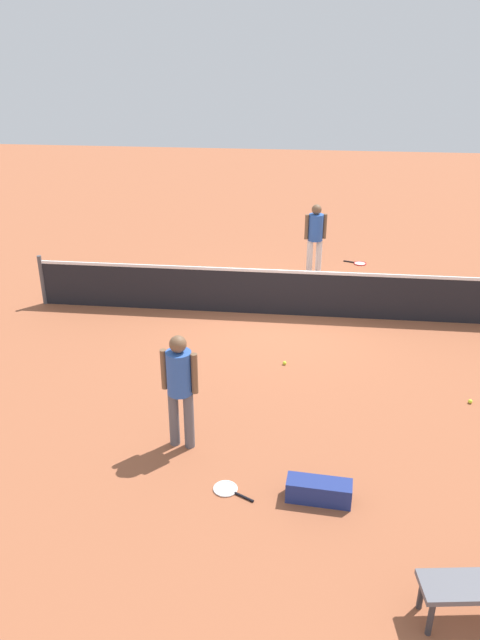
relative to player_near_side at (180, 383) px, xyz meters
The scene contains 10 objects.
ground_plane 4.83m from the player_near_side, 76.54° to the left, with size 40.00×40.00×0.00m, color #9E5638.
court_net 4.75m from the player_near_side, 76.54° to the left, with size 10.09×0.09×1.07m.
player_near_side is the anchor object (origin of this frame).
player_far_side 7.23m from the player_near_side, 75.75° to the left, with size 0.53×0.41×1.70m.
tennis_racket_near_player 1.52m from the player_near_side, 49.48° to the right, with size 0.60×0.42×0.03m.
tennis_racket_far_player 8.48m from the player_near_side, 69.73° to the left, with size 0.61×0.40×0.03m.
tennis_ball_near_player 2.96m from the player_near_side, 62.07° to the left, with size 0.07×0.07×0.07m, color #C6E033.
tennis_ball_by_net 4.63m from the player_near_side, 20.19° to the left, with size 0.07×0.07×0.07m, color #C6E033.
tennis_ball_midcourt 2.32m from the player_near_side, 98.68° to the left, with size 0.07×0.07×0.07m, color #C6E033.
equipment_bag 2.31m from the player_near_side, 25.58° to the right, with size 0.82×0.34×0.28m.
Camera 1 is at (0.51, -11.56, 5.23)m, focal length 34.64 mm.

